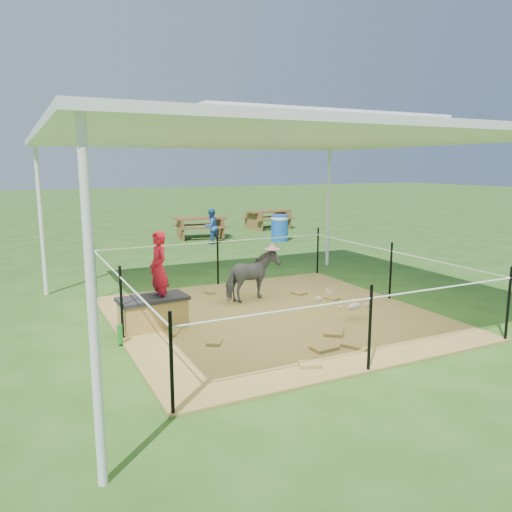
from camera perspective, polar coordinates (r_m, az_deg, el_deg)
name	(u,v)px	position (r m, az deg, el deg)	size (l,w,h in m)	color
ground	(273,317)	(7.62, 2.00, -7.03)	(90.00, 90.00, 0.00)	#2D5919
hay_patch	(273,316)	(7.62, 2.00, -6.92)	(4.60, 4.60, 0.03)	brown
canopy_tent	(275,135)	(7.29, 2.14, 13.61)	(6.30, 6.30, 2.90)	silver
rope_fence	(274,276)	(7.46, 2.03, -2.30)	(4.54, 4.54, 1.00)	black
straw_bale	(153,314)	(7.16, -11.67, -6.49)	(0.89, 0.44, 0.39)	olive
dark_cloth	(153,299)	(7.10, -11.73, -4.78)	(0.95, 0.49, 0.05)	black
woman	(158,262)	(7.01, -11.09, -0.70)	(0.39, 0.25, 1.06)	red
green_bottle	(120,334)	(6.66, -15.29, -8.63)	(0.07, 0.07, 0.25)	#1B7C24
pony	(252,276)	(8.34, -0.45, -2.34)	(0.45, 0.98, 0.83)	#4C4C51
pink_hat	(252,248)	(8.25, -0.46, 0.88)	(0.26, 0.26, 0.12)	pink
foal	(354,305)	(7.51, 11.16, -5.50)	(0.80, 0.44, 0.44)	beige
trash_barrel	(280,228)	(15.17, 2.72, 3.23)	(0.52, 0.52, 0.80)	#1855B4
picnic_table_near	(200,228)	(15.84, -6.41, 3.23)	(1.60, 1.16, 0.67)	brown
picnic_table_far	(268,220)	(18.18, 1.38, 4.19)	(1.58, 1.14, 0.66)	brown
distant_person	(211,226)	(14.64, -5.16, 3.39)	(0.50, 0.39, 1.03)	#2F5AB3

